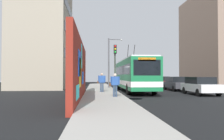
{
  "coord_description": "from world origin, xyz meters",
  "views": [
    {
      "loc": [
        -20.31,
        2.34,
        1.7
      ],
      "look_at": [
        -0.32,
        0.77,
        2.2
      ],
      "focal_mm": 36.38,
      "sensor_mm": 36.0,
      "label": 1
    }
  ],
  "objects_px": {
    "city_bus": "(134,74)",
    "street_lamp": "(110,59)",
    "parked_car_white": "(200,85)",
    "parked_car_dark_gray": "(176,83)",
    "parked_car_silver": "(150,81)",
    "traffic_light": "(115,60)",
    "pedestrian_midblock": "(102,81)",
    "parked_car_red": "(161,82)",
    "pedestrian_at_curb": "(115,83)"
  },
  "relations": [
    {
      "from": "parked_car_dark_gray",
      "to": "pedestrian_at_curb",
      "type": "relative_size",
      "value": 2.73
    },
    {
      "from": "city_bus",
      "to": "pedestrian_midblock",
      "type": "relative_size",
      "value": 6.92
    },
    {
      "from": "parked_car_red",
      "to": "traffic_light",
      "type": "distance_m",
      "value": 12.3
    },
    {
      "from": "parked_car_red",
      "to": "pedestrian_at_curb",
      "type": "xyz_separation_m",
      "value": [
        -14.59,
        7.82,
        0.32
      ]
    },
    {
      "from": "city_bus",
      "to": "street_lamp",
      "type": "height_order",
      "value": "street_lamp"
    },
    {
      "from": "parked_car_red",
      "to": "pedestrian_at_curb",
      "type": "bearing_deg",
      "value": 151.81
    },
    {
      "from": "city_bus",
      "to": "parked_car_dark_gray",
      "type": "xyz_separation_m",
      "value": [
        1.55,
        -5.2,
        -1.02
      ]
    },
    {
      "from": "city_bus",
      "to": "traffic_light",
      "type": "xyz_separation_m",
      "value": [
        -2.07,
        2.15,
        1.31
      ]
    },
    {
      "from": "parked_car_red",
      "to": "pedestrian_at_curb",
      "type": "distance_m",
      "value": 16.56
    },
    {
      "from": "parked_car_silver",
      "to": "city_bus",
      "type": "bearing_deg",
      "value": 159.62
    },
    {
      "from": "city_bus",
      "to": "parked_car_white",
      "type": "xyz_separation_m",
      "value": [
        -4.29,
        -5.2,
        -1.03
      ]
    },
    {
      "from": "parked_car_white",
      "to": "street_lamp",
      "type": "bearing_deg",
      "value": 35.4
    },
    {
      "from": "parked_car_white",
      "to": "traffic_light",
      "type": "relative_size",
      "value": 0.94
    },
    {
      "from": "parked_car_silver",
      "to": "pedestrian_midblock",
      "type": "xyz_separation_m",
      "value": [
        -16.07,
        8.62,
        0.37
      ]
    },
    {
      "from": "city_bus",
      "to": "parked_car_white",
      "type": "relative_size",
      "value": 2.9
    },
    {
      "from": "parked_car_silver",
      "to": "street_lamp",
      "type": "bearing_deg",
      "value": 138.31
    },
    {
      "from": "parked_car_red",
      "to": "pedestrian_at_curb",
      "type": "height_order",
      "value": "pedestrian_at_curb"
    },
    {
      "from": "parked_car_dark_gray",
      "to": "parked_car_red",
      "type": "distance_m",
      "value": 5.96
    },
    {
      "from": "city_bus",
      "to": "traffic_light",
      "type": "distance_m",
      "value": 3.26
    },
    {
      "from": "pedestrian_midblock",
      "to": "city_bus",
      "type": "bearing_deg",
      "value": -58.79
    },
    {
      "from": "parked_car_red",
      "to": "traffic_light",
      "type": "height_order",
      "value": "traffic_light"
    },
    {
      "from": "city_bus",
      "to": "parked_car_white",
      "type": "bearing_deg",
      "value": -129.55
    },
    {
      "from": "city_bus",
      "to": "pedestrian_at_curb",
      "type": "xyz_separation_m",
      "value": [
        -7.08,
        2.62,
        -0.7
      ]
    },
    {
      "from": "city_bus",
      "to": "traffic_light",
      "type": "bearing_deg",
      "value": 133.96
    },
    {
      "from": "pedestrian_midblock",
      "to": "street_lamp",
      "type": "bearing_deg",
      "value": -9.93
    },
    {
      "from": "parked_car_white",
      "to": "traffic_light",
      "type": "distance_m",
      "value": 8.03
    },
    {
      "from": "city_bus",
      "to": "pedestrian_midblock",
      "type": "height_order",
      "value": "city_bus"
    },
    {
      "from": "parked_car_dark_gray",
      "to": "street_lamp",
      "type": "distance_m",
      "value": 8.96
    },
    {
      "from": "parked_car_silver",
      "to": "street_lamp",
      "type": "relative_size",
      "value": 0.63
    },
    {
      "from": "city_bus",
      "to": "street_lamp",
      "type": "xyz_separation_m",
      "value": [
        5.88,
        2.03,
        2.01
      ]
    },
    {
      "from": "parked_car_silver",
      "to": "traffic_light",
      "type": "distance_m",
      "value": 17.82
    },
    {
      "from": "parked_car_white",
      "to": "pedestrian_at_curb",
      "type": "bearing_deg",
      "value": 109.59
    },
    {
      "from": "parked_car_white",
      "to": "pedestrian_at_curb",
      "type": "distance_m",
      "value": 8.31
    },
    {
      "from": "parked_car_dark_gray",
      "to": "pedestrian_midblock",
      "type": "relative_size",
      "value": 2.62
    },
    {
      "from": "traffic_light",
      "to": "city_bus",
      "type": "bearing_deg",
      "value": -46.04
    },
    {
      "from": "city_bus",
      "to": "traffic_light",
      "type": "relative_size",
      "value": 2.72
    },
    {
      "from": "parked_car_dark_gray",
      "to": "parked_car_silver",
      "type": "bearing_deg",
      "value": 0.0
    },
    {
      "from": "parked_car_red",
      "to": "parked_car_silver",
      "type": "bearing_deg",
      "value": 0.0
    },
    {
      "from": "traffic_light",
      "to": "parked_car_dark_gray",
      "type": "bearing_deg",
      "value": -63.75
    },
    {
      "from": "parked_car_dark_gray",
      "to": "parked_car_red",
      "type": "height_order",
      "value": "same"
    },
    {
      "from": "parked_car_white",
      "to": "parked_car_dark_gray",
      "type": "height_order",
      "value": "same"
    },
    {
      "from": "parked_car_dark_gray",
      "to": "pedestrian_midblock",
      "type": "height_order",
      "value": "pedestrian_midblock"
    },
    {
      "from": "street_lamp",
      "to": "pedestrian_at_curb",
      "type": "bearing_deg",
      "value": 177.39
    },
    {
      "from": "parked_car_white",
      "to": "street_lamp",
      "type": "height_order",
      "value": "street_lamp"
    },
    {
      "from": "parked_car_dark_gray",
      "to": "pedestrian_at_curb",
      "type": "height_order",
      "value": "pedestrian_at_curb"
    },
    {
      "from": "parked_car_silver",
      "to": "pedestrian_at_curb",
      "type": "relative_size",
      "value": 2.37
    },
    {
      "from": "parked_car_red",
      "to": "traffic_light",
      "type": "bearing_deg",
      "value": 142.52
    },
    {
      "from": "city_bus",
      "to": "parked_car_red",
      "type": "xyz_separation_m",
      "value": [
        7.51,
        -5.2,
        -1.03
      ]
    },
    {
      "from": "pedestrian_midblock",
      "to": "pedestrian_at_curb",
      "type": "bearing_deg",
      "value": -170.9
    },
    {
      "from": "parked_car_silver",
      "to": "pedestrian_midblock",
      "type": "relative_size",
      "value": 2.28
    }
  ]
}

